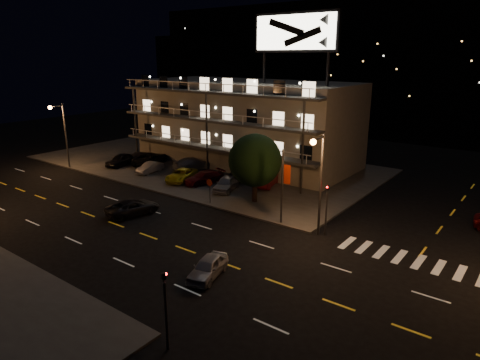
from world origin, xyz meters
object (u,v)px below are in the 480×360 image
Objects in this scene: tree at (255,162)px; lot_car_2 at (181,175)px; road_car_east at (208,267)px; lot_car_4 at (226,183)px; lot_car_7 at (193,163)px; road_car_west at (133,207)px.

lot_car_2 is (-10.47, 0.81, -3.24)m from tree.
lot_car_4 is at bearing 110.11° from road_car_east.
lot_car_7 is at bearing 120.07° from road_car_east.
tree reaches higher than road_car_west.
lot_car_2 is 6.18m from lot_car_4.
lot_car_2 reaches higher than road_car_east.
lot_car_4 is at bearing -90.96° from road_car_west.
lot_car_7 reaches higher than road_car_west.
lot_car_4 is (6.17, 0.26, 0.08)m from lot_car_2.
lot_car_4 reaches higher than road_car_west.
lot_car_7 is (-8.52, 4.25, 0.00)m from lot_car_4.
lot_car_7 reaches higher than road_car_east.
lot_car_7 is 1.33× the size of road_car_east.
road_car_east is (5.81, -13.47, -3.40)m from tree.
tree reaches higher than lot_car_7.
road_car_east is (16.28, -14.28, -0.16)m from lot_car_2.
tree is at bearing -20.72° from lot_car_2.
lot_car_2 is at bearing 141.94° from lot_car_7.
lot_car_4 is (-4.30, 1.07, -3.16)m from tree.
road_car_west is (-12.60, 4.39, 0.02)m from road_car_east.
lot_car_4 is 17.71m from road_car_east.
road_car_west is (-2.49, -10.15, -0.22)m from lot_car_4.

